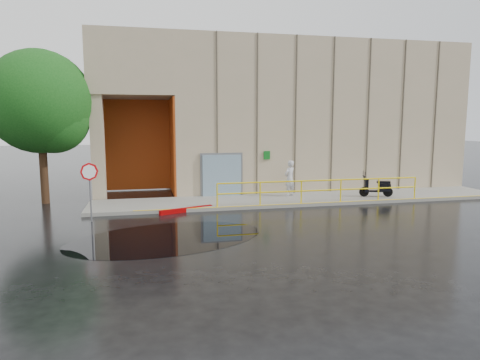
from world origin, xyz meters
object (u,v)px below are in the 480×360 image
(person, at_px, (290,178))
(scooter, at_px, (377,182))
(red_curb, at_px, (186,210))
(stop_sign, at_px, (90,178))
(tree_near, at_px, (43,106))

(person, distance_m, scooter, 4.21)
(red_curb, bearing_deg, scooter, 5.27)
(red_curb, bearing_deg, stop_sign, -164.50)
(scooter, bearing_deg, person, -179.71)
(person, bearing_deg, scooter, 133.02)
(person, relative_size, scooter, 1.07)
(scooter, distance_m, red_curb, 9.36)
(person, relative_size, tree_near, 0.25)
(stop_sign, distance_m, red_curb, 4.13)
(scooter, height_order, stop_sign, stop_sign)
(red_curb, xyz_separation_m, tree_near, (-6.06, 3.32, 4.38))
(scooter, relative_size, tree_near, 0.23)
(scooter, bearing_deg, stop_sign, -156.01)
(stop_sign, distance_m, tree_near, 5.69)
(person, distance_m, tree_near, 11.89)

